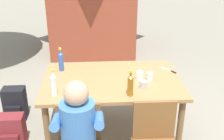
{
  "coord_description": "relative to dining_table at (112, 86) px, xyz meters",
  "views": [
    {
      "loc": [
        -0.2,
        -2.97,
        2.24
      ],
      "look_at": [
        0.0,
        0.0,
        0.89
      ],
      "focal_mm": 44.93,
      "sensor_mm": 36.0,
      "label": 1
    }
  ],
  "objects": [
    {
      "name": "bottle_amber",
      "position": [
        0.17,
        -0.4,
        0.21
      ],
      "size": [
        0.06,
        0.06,
        0.29
      ],
      "color": "#996019",
      "rests_on": "dining_table"
    },
    {
      "name": "backpack_by_far_side",
      "position": [
        -1.21,
        -0.18,
        -0.48
      ],
      "size": [
        0.31,
        0.24,
        0.41
      ],
      "color": "maroon",
      "rests_on": "ground_plane"
    },
    {
      "name": "cup_steel",
      "position": [
        0.33,
        -0.24,
        0.13
      ],
      "size": [
        0.08,
        0.08,
        0.09
      ],
      "primitive_type": "cylinder",
      "color": "#B2B7BC",
      "rests_on": "dining_table"
    },
    {
      "name": "person_in_white_shirt",
      "position": [
        -0.36,
        -0.94,
        -0.03
      ],
      "size": [
        0.47,
        0.61,
        1.18
      ],
      "color": "#3D70B2",
      "rests_on": "ground_plane"
    },
    {
      "name": "table_knife",
      "position": [
        0.74,
        0.19,
        0.09
      ],
      "size": [
        0.15,
        0.21,
        0.01
      ],
      "color": "silver",
      "rests_on": "dining_table"
    },
    {
      "name": "ground_plane",
      "position": [
        0.0,
        0.0,
        -0.68
      ],
      "size": [
        24.0,
        24.0,
        0.0
      ],
      "primitive_type": "plane",
      "color": "gray"
    },
    {
      "name": "backpack_by_near_side",
      "position": [
        -1.31,
        0.42,
        -0.46
      ],
      "size": [
        0.3,
        0.25,
        0.46
      ],
      "color": "black",
      "rests_on": "ground_plane"
    },
    {
      "name": "bottle_blue",
      "position": [
        -0.62,
        0.3,
        0.22
      ],
      "size": [
        0.06,
        0.06,
        0.3
      ],
      "color": "#2D56A3",
      "rests_on": "dining_table"
    },
    {
      "name": "dining_table",
      "position": [
        0.0,
        0.0,
        0.0
      ],
      "size": [
        1.62,
        1.06,
        0.77
      ],
      "color": "#A37547",
      "rests_on": "ground_plane"
    },
    {
      "name": "cup_glass",
      "position": [
        0.44,
        -0.07,
        0.14
      ],
      "size": [
        0.07,
        0.07,
        0.1
      ],
      "primitive_type": "cylinder",
      "color": "silver",
      "rests_on": "dining_table"
    },
    {
      "name": "bottle_clear",
      "position": [
        -0.63,
        -0.35,
        0.22
      ],
      "size": [
        0.06,
        0.06,
        0.3
      ],
      "color": "white",
      "rests_on": "dining_table"
    },
    {
      "name": "cup_white",
      "position": [
        0.32,
        -0.03,
        0.14
      ],
      "size": [
        0.08,
        0.08,
        0.11
      ],
      "primitive_type": "cylinder",
      "color": "white",
      "rests_on": "dining_table"
    }
  ]
}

